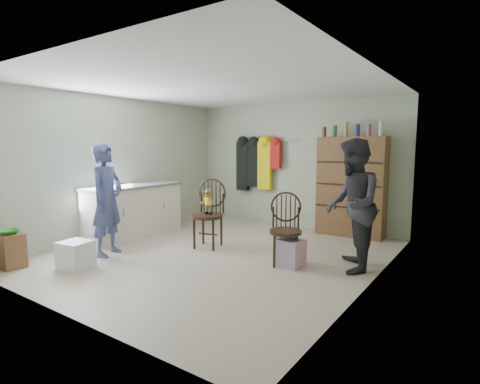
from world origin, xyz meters
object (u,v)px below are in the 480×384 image
Objects in this scene: counter at (133,211)px; dresser at (351,186)px; chair_front at (209,209)px; chair_far at (286,226)px.

dresser is at bearing 35.69° from counter.
dresser is at bearing 35.70° from chair_front.
dresser is at bearing 56.79° from chair_far.
chair_front is at bearing 9.18° from counter.
dresser reaches higher than chair_far.
chair_far is at bearing 3.21° from counter.
chair_far reaches higher than counter.
chair_front reaches higher than chair_far.
dresser is (1.64, 2.05, 0.28)m from chair_front.
chair_front is at bearing 149.01° from chair_far.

